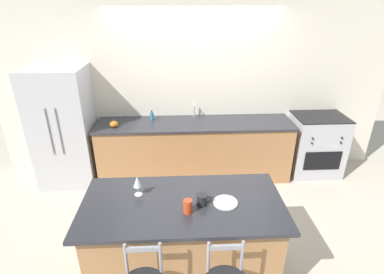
{
  "coord_description": "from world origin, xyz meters",
  "views": [
    {
      "loc": [
        -0.25,
        -3.75,
        2.59
      ],
      "look_at": [
        -0.09,
        -0.58,
        1.12
      ],
      "focal_mm": 28.0,
      "sensor_mm": 36.0,
      "label": 1
    }
  ],
  "objects": [
    {
      "name": "back_counter",
      "position": [
        0.0,
        0.39,
        0.46
      ],
      "size": [
        2.93,
        0.7,
        0.91
      ],
      "color": "#A87547",
      "rests_on": "ground_plane"
    },
    {
      "name": "dinner_plate",
      "position": [
        0.16,
        -1.58,
        0.93
      ],
      "size": [
        0.22,
        0.22,
        0.02
      ],
      "color": "white",
      "rests_on": "kitchen_island"
    },
    {
      "name": "ground_plane",
      "position": [
        0.0,
        0.0,
        0.0
      ],
      "size": [
        18.0,
        18.0,
        0.0
      ],
      "primitive_type": "plane",
      "color": "beige"
    },
    {
      "name": "pumpkin_decoration",
      "position": [
        -1.17,
        0.25,
        0.96
      ],
      "size": [
        0.12,
        0.12,
        0.12
      ],
      "color": "orange",
      "rests_on": "back_counter"
    },
    {
      "name": "soap_bottle",
      "position": [
        -0.64,
        0.49,
        0.98
      ],
      "size": [
        0.05,
        0.05,
        0.15
      ],
      "color": "teal",
      "rests_on": "back_counter"
    },
    {
      "name": "oven_range",
      "position": [
        1.92,
        0.4,
        0.48
      ],
      "size": [
        0.78,
        0.63,
        0.97
      ],
      "color": "#B7B7BC",
      "rests_on": "ground_plane"
    },
    {
      "name": "wine_glass",
      "position": [
        -0.63,
        -1.41,
        1.06
      ],
      "size": [
        0.08,
        0.08,
        0.2
      ],
      "color": "white",
      "rests_on": "kitchen_island"
    },
    {
      "name": "kitchen_island",
      "position": [
        -0.22,
        -1.55,
        0.46
      ],
      "size": [
        1.83,
        0.89,
        0.92
      ],
      "color": "#A87547",
      "rests_on": "ground_plane"
    },
    {
      "name": "wall_back",
      "position": [
        0.0,
        0.72,
        1.35
      ],
      "size": [
        6.0,
        0.07,
        2.7
      ],
      "color": "beige",
      "rests_on": "ground_plane"
    },
    {
      "name": "tumbler_cup",
      "position": [
        -0.18,
        -1.69,
        0.98
      ],
      "size": [
        0.08,
        0.08,
        0.13
      ],
      "color": "red",
      "rests_on": "kitchen_island"
    },
    {
      "name": "sink_faucet",
      "position": [
        0.0,
        0.59,
        1.05
      ],
      "size": [
        0.02,
        0.13,
        0.22
      ],
      "color": "#ADAFB5",
      "rests_on": "back_counter"
    },
    {
      "name": "refrigerator",
      "position": [
        -1.91,
        0.35,
        0.88
      ],
      "size": [
        0.81,
        0.71,
        1.76
      ],
      "color": "#BCBCC1",
      "rests_on": "ground_plane"
    },
    {
      "name": "coffee_mug",
      "position": [
        -0.05,
        -1.58,
        0.97
      ],
      "size": [
        0.13,
        0.09,
        0.1
      ],
      "color": "#232326",
      "rests_on": "kitchen_island"
    }
  ]
}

